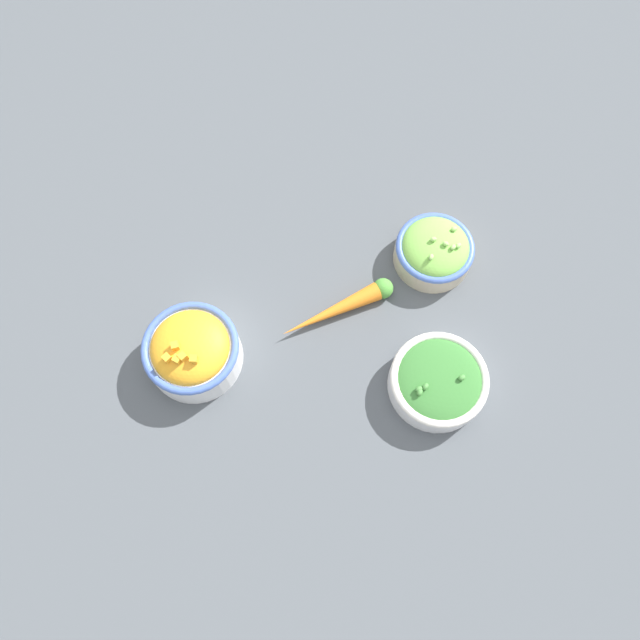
# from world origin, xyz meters

# --- Properties ---
(ground_plane) EXTENTS (3.00, 3.00, 0.00)m
(ground_plane) POSITION_xyz_m (0.00, 0.00, 0.00)
(ground_plane) COLOR #4C5156
(bowl_broccoli) EXTENTS (0.15, 0.15, 0.06)m
(bowl_broccoli) POSITION_xyz_m (0.17, -0.11, 0.03)
(bowl_broccoli) COLOR white
(bowl_broccoli) RESTS_ON ground_plane
(bowl_lettuce) EXTENTS (0.13, 0.13, 0.07)m
(bowl_lettuce) POSITION_xyz_m (0.20, 0.10, 0.03)
(bowl_lettuce) COLOR beige
(bowl_lettuce) RESTS_ON ground_plane
(bowl_squash) EXTENTS (0.15, 0.15, 0.09)m
(bowl_squash) POSITION_xyz_m (-0.20, -0.04, 0.04)
(bowl_squash) COLOR white
(bowl_squash) RESTS_ON ground_plane
(loose_carrot) EXTENTS (0.19, 0.10, 0.03)m
(loose_carrot) POSITION_xyz_m (0.04, 0.02, 0.02)
(loose_carrot) COLOR orange
(loose_carrot) RESTS_ON ground_plane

